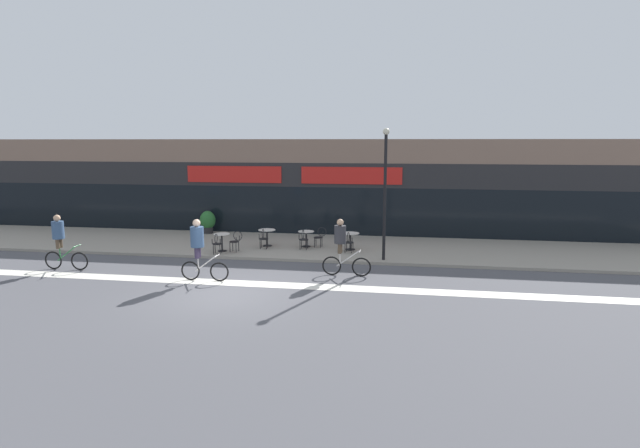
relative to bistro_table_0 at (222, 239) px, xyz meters
name	(u,v)px	position (x,y,z in m)	size (l,w,h in m)	color
ground_plane	(226,294)	(2.09, -5.43, -0.66)	(120.00, 120.00, 0.00)	#4C4C51
sidewalk_slab	(279,245)	(2.09, 1.82, -0.60)	(40.00, 5.50, 0.12)	gray
storefront_facade	(299,185)	(2.09, 6.53, 1.78)	(40.00, 4.06, 4.90)	#7F6656
bike_lane_stripe	(238,283)	(2.09, -4.21, -0.66)	(36.00, 0.70, 0.01)	silver
bistro_table_0	(222,239)	(0.00, 0.00, 0.00)	(0.70, 0.70, 0.76)	black
bistro_table_1	(267,234)	(1.63, 1.37, 0.00)	(0.77, 0.77, 0.75)	black
bistro_table_2	(306,236)	(3.40, 1.49, -0.04)	(0.72, 0.72, 0.71)	black
bistro_table_3	(350,238)	(5.42, 1.16, -0.01)	(0.78, 0.78, 0.74)	black
cafe_chair_0_near	(217,242)	(0.01, -0.63, -0.03)	(0.44, 0.59, 0.90)	black
cafe_chair_0_side	(236,240)	(0.63, -0.01, -0.03)	(0.59, 0.44, 0.90)	black
cafe_chair_1_near	(263,237)	(1.63, 0.75, -0.03)	(0.44, 0.59, 0.90)	black
cafe_chair_2_near	(303,238)	(3.40, 0.86, -0.03)	(0.41, 0.58, 0.90)	black
cafe_chair_2_side	(320,236)	(4.03, 1.48, -0.03)	(0.59, 0.43, 0.90)	black
cafe_chair_3_near	(349,241)	(5.41, 0.54, -0.03)	(0.45, 0.60, 0.90)	black
planter_pot	(208,221)	(-2.20, 3.95, 0.08)	(0.79, 0.79, 1.16)	#232326
lamp_post	(385,185)	(6.91, -0.49, 2.45)	(0.26, 0.26, 5.18)	black
cyclist_0	(60,238)	(-5.05, -3.48, 0.53)	(1.76, 0.48, 2.09)	black
cyclist_1	(342,244)	(5.49, -2.68, 0.51)	(1.78, 0.48, 2.07)	black
cyclist_2	(199,245)	(0.69, -4.09, 0.61)	(1.72, 0.48, 2.16)	black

